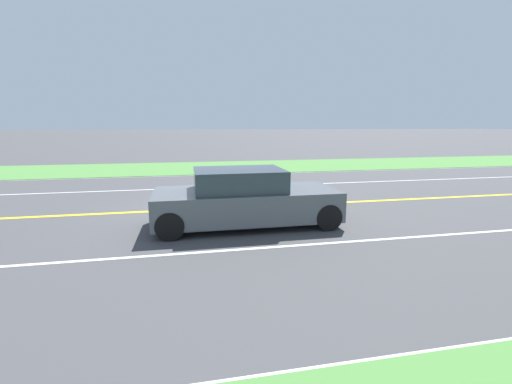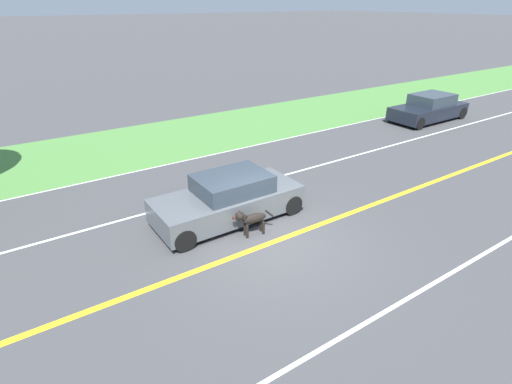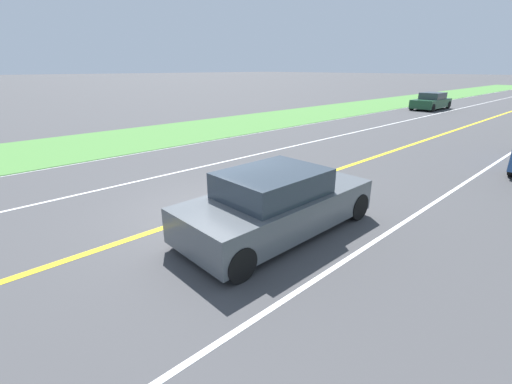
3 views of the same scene
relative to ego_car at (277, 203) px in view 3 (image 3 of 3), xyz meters
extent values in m
plane|color=#424244|center=(-1.81, -0.35, -0.64)|extent=(400.00, 400.00, 0.00)
cube|color=yellow|center=(-1.81, -0.35, -0.64)|extent=(0.18, 160.00, 0.01)
cube|color=white|center=(-8.81, -0.35, -0.64)|extent=(0.14, 160.00, 0.01)
cube|color=white|center=(1.69, -0.35, -0.64)|extent=(0.10, 160.00, 0.01)
cube|color=white|center=(-5.31, -0.35, -0.64)|extent=(0.10, 160.00, 0.01)
cube|color=#4C843D|center=(-11.81, -0.35, -0.63)|extent=(6.00, 160.00, 0.03)
cube|color=#51565B|center=(0.00, 0.04, -0.12)|extent=(1.83, 4.38, 0.70)
cube|color=#2D3842|center=(0.00, -0.14, 0.48)|extent=(1.57, 2.10, 0.51)
cylinder|color=black|center=(0.82, 1.83, -0.34)|extent=(0.22, 0.62, 0.62)
cylinder|color=black|center=(0.82, -1.75, -0.34)|extent=(0.22, 0.62, 0.62)
cylinder|color=black|center=(-0.82, 1.83, -0.34)|extent=(0.22, 0.62, 0.62)
cylinder|color=black|center=(-0.82, -1.75, -0.34)|extent=(0.22, 0.62, 0.62)
ellipsoid|color=black|center=(-1.19, -0.12, -0.13)|extent=(0.32, 0.74, 0.28)
cylinder|color=black|center=(-1.07, 0.12, -0.45)|extent=(0.08, 0.08, 0.38)
cylinder|color=black|center=(-1.14, -0.38, -0.45)|extent=(0.08, 0.08, 0.38)
cylinder|color=black|center=(-1.23, 0.14, -0.45)|extent=(0.08, 0.08, 0.38)
cylinder|color=black|center=(-1.30, -0.35, -0.45)|extent=(0.08, 0.08, 0.38)
cylinder|color=black|center=(-1.14, 0.18, -0.01)|extent=(0.17, 0.21, 0.19)
sphere|color=black|center=(-1.13, 0.31, 0.06)|extent=(0.27, 0.27, 0.24)
ellipsoid|color=#331E14|center=(-1.10, 0.47, 0.04)|extent=(0.12, 0.13, 0.09)
cone|color=black|center=(-1.06, 0.29, 0.15)|extent=(0.09, 0.09, 0.11)
cone|color=black|center=(-1.19, 0.30, 0.15)|extent=(0.09, 0.09, 0.11)
cylinder|color=black|center=(-1.25, -0.58, -0.08)|extent=(0.09, 0.27, 0.27)
cube|color=#1E472D|center=(-6.85, 25.87, -0.14)|extent=(1.79, 4.23, 0.67)
cube|color=#2D3842|center=(-6.85, 26.04, 0.45)|extent=(1.54, 2.03, 0.52)
cylinder|color=black|center=(-7.66, 24.16, -0.33)|extent=(0.22, 0.62, 0.62)
cylinder|color=black|center=(-7.66, 27.57, -0.33)|extent=(0.22, 0.62, 0.62)
cylinder|color=black|center=(-6.05, 24.16, -0.33)|extent=(0.22, 0.62, 0.62)
cylinder|color=black|center=(-6.05, 27.57, -0.33)|extent=(0.22, 0.62, 0.62)
camera|label=1|loc=(8.01, -1.34, 1.76)|focal=24.00mm
camera|label=2|loc=(-9.19, 5.17, 5.29)|focal=28.00mm
camera|label=3|loc=(4.54, -4.86, 2.68)|focal=24.00mm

